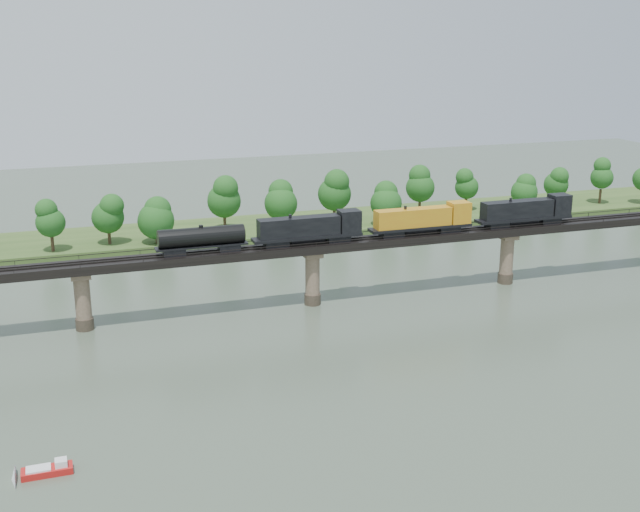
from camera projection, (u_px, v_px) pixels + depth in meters
name	position (u px, v px, depth m)	size (l,w,h in m)	color
ground	(375.00, 368.00, 118.79)	(400.00, 400.00, 0.00)	#3B4939
far_bank	(243.00, 230.00, 196.07)	(300.00, 24.00, 1.60)	#334E1F
bridge	(312.00, 276.00, 144.63)	(236.00, 30.00, 11.50)	#473A2D
bridge_superstructure	(312.00, 242.00, 142.89)	(220.00, 4.90, 0.75)	black
far_treeline	(213.00, 204.00, 187.27)	(289.06, 17.54, 13.60)	#382619
freight_train	(385.00, 223.00, 146.47)	(80.90, 3.15, 5.57)	black
motorboat	(48.00, 470.00, 90.54)	(5.63, 2.07, 1.57)	#B41714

